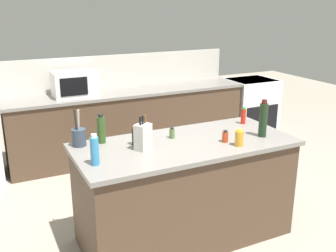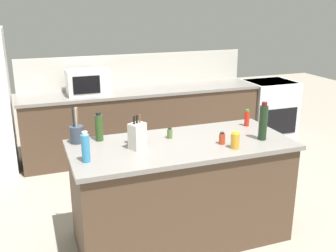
{
  "view_description": "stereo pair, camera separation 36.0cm",
  "coord_description": "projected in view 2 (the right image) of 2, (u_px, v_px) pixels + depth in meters",
  "views": [
    {
      "loc": [
        -1.56,
        -2.84,
        2.11
      ],
      "look_at": [
        0.0,
        0.35,
        0.99
      ],
      "focal_mm": 42.0,
      "sensor_mm": 36.0,
      "label": 1
    },
    {
      "loc": [
        -1.22,
        -2.98,
        2.11
      ],
      "look_at": [
        0.0,
        0.35,
        0.99
      ],
      "focal_mm": 42.0,
      "sensor_mm": 36.0,
      "label": 2
    }
  ],
  "objects": [
    {
      "name": "back_counter_run",
      "position": [
        143.0,
        122.0,
        5.63
      ],
      "size": [
        3.37,
        0.66,
        0.94
      ],
      "color": "#4C3828",
      "rests_on": "ground_plane"
    },
    {
      "name": "utensil_crock",
      "position": [
        77.0,
        134.0,
        3.41
      ],
      "size": [
        0.12,
        0.12,
        0.32
      ],
      "color": "#333D4C",
      "rests_on": "kitchen_island"
    },
    {
      "name": "range_oven",
      "position": [
        268.0,
        109.0,
        6.32
      ],
      "size": [
        0.76,
        0.65,
        0.92
      ],
      "color": "white",
      "rests_on": "ground_plane"
    },
    {
      "name": "hot_sauce_bottle",
      "position": [
        247.0,
        118.0,
        3.87
      ],
      "size": [
        0.05,
        0.05,
        0.17
      ],
      "color": "red",
      "rests_on": "kitchen_island"
    },
    {
      "name": "kitchen_island",
      "position": [
        181.0,
        191.0,
        3.56
      ],
      "size": [
        1.94,
        0.87,
        0.94
      ],
      "color": "#4C3828",
      "rests_on": "ground_plane"
    },
    {
      "name": "honey_jar",
      "position": [
        235.0,
        140.0,
        3.28
      ],
      "size": [
        0.07,
        0.07,
        0.15
      ],
      "color": "gold",
      "rests_on": "kitchen_island"
    },
    {
      "name": "spice_jar_oregano",
      "position": [
        170.0,
        133.0,
        3.53
      ],
      "size": [
        0.05,
        0.05,
        0.1
      ],
      "color": "#567038",
      "rests_on": "kitchen_island"
    },
    {
      "name": "ground_plane",
      "position": [
        181.0,
        236.0,
        3.71
      ],
      "size": [
        14.0,
        14.0,
        0.0
      ],
      "primitive_type": "plane",
      "color": "gray"
    },
    {
      "name": "knife_block",
      "position": [
        137.0,
        136.0,
        3.26
      ],
      "size": [
        0.16,
        0.15,
        0.29
      ],
      "rotation": [
        0.0,
        0.0,
        0.52
      ],
      "color": "beige",
      "rests_on": "kitchen_island"
    },
    {
      "name": "spice_jar_paprika",
      "position": [
        222.0,
        139.0,
        3.38
      ],
      "size": [
        0.06,
        0.06,
        0.11
      ],
      "color": "#B73D1E",
      "rests_on": "kitchen_island"
    },
    {
      "name": "wall_backsplash",
      "position": [
        136.0,
        70.0,
        5.7
      ],
      "size": [
        3.33,
        0.03,
        0.46
      ],
      "primitive_type": "cube",
      "color": "beige",
      "rests_on": "back_counter_run"
    },
    {
      "name": "dish_soap_bottle",
      "position": [
        86.0,
        148.0,
        2.99
      ],
      "size": [
        0.06,
        0.06,
        0.24
      ],
      "color": "#3384BC",
      "rests_on": "kitchen_island"
    },
    {
      "name": "olive_oil_bottle",
      "position": [
        99.0,
        127.0,
        3.45
      ],
      "size": [
        0.07,
        0.07,
        0.26
      ],
      "color": "#2D4C1E",
      "rests_on": "kitchen_island"
    },
    {
      "name": "soy_sauce_bottle",
      "position": [
        131.0,
        135.0,
        3.38
      ],
      "size": [
        0.05,
        0.05,
        0.16
      ],
      "color": "black",
      "rests_on": "kitchen_island"
    },
    {
      "name": "microwave",
      "position": [
        88.0,
        82.0,
        5.19
      ],
      "size": [
        0.55,
        0.39,
        0.33
      ],
      "color": "white",
      "rests_on": "back_counter_run"
    },
    {
      "name": "wine_bottle",
      "position": [
        263.0,
        122.0,
        3.46
      ],
      "size": [
        0.07,
        0.07,
        0.34
      ],
      "color": "black",
      "rests_on": "kitchen_island"
    }
  ]
}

